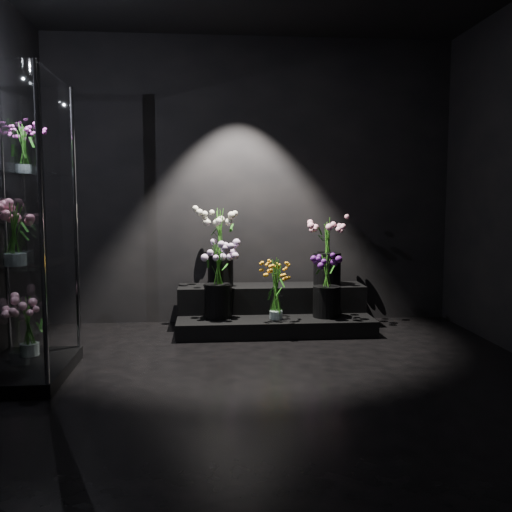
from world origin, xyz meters
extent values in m
plane|color=black|center=(0.00, 0.00, 0.00)|extent=(4.00, 4.00, 0.00)
plane|color=black|center=(0.00, 2.00, 1.40)|extent=(4.00, 0.00, 4.00)
plane|color=black|center=(0.00, -2.00, 1.40)|extent=(4.00, 0.00, 4.00)
cube|color=black|center=(0.17, 1.55, 0.07)|extent=(1.79, 0.80, 0.15)
cube|color=black|center=(0.17, 1.75, 0.27)|extent=(1.79, 0.40, 0.25)
cube|color=black|center=(-1.70, 0.31, 0.05)|extent=(0.56, 0.94, 0.09)
cube|color=white|center=(-1.70, 0.31, 0.80)|extent=(0.50, 0.88, 0.01)
cube|color=white|center=(-1.70, 0.31, 1.40)|extent=(0.50, 0.88, 0.01)
cylinder|color=white|center=(0.17, 1.35, 0.26)|extent=(0.13, 0.13, 0.22)
cylinder|color=black|center=(-0.35, 1.46, 0.30)|extent=(0.25, 0.25, 0.31)
cylinder|color=black|center=(0.65, 1.42, 0.29)|extent=(0.25, 0.25, 0.28)
cylinder|color=black|center=(-0.32, 1.74, 0.56)|extent=(0.24, 0.24, 0.32)
cylinder|color=black|center=(0.72, 1.73, 0.56)|extent=(0.26, 0.26, 0.31)
cylinder|color=white|center=(-1.69, 0.13, 0.92)|extent=(0.15, 0.15, 0.24)
cylinder|color=white|center=(-1.72, 0.48, 1.50)|extent=(0.12, 0.12, 0.19)
cylinder|color=white|center=(-1.74, 0.53, 0.23)|extent=(0.15, 0.15, 0.26)
camera|label=1|loc=(-0.44, -3.67, 1.26)|focal=40.00mm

